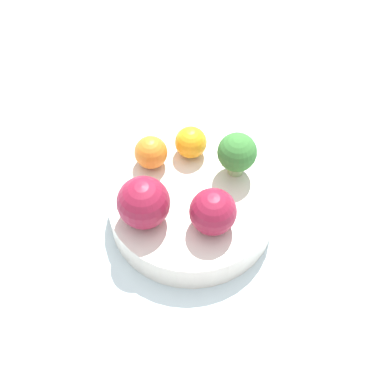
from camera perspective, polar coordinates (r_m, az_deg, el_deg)
ground_plane at (r=0.71m, az=0.00°, el=-3.45°), size 6.00×6.00×0.00m
table_surface at (r=0.70m, az=0.00°, el=-3.00°), size 1.20×1.20×0.02m
bowl at (r=0.67m, az=0.00°, el=-1.56°), size 0.21×0.21×0.04m
broccoli at (r=0.66m, az=4.82°, el=4.15°), size 0.05×0.05×0.06m
apple_red at (r=0.61m, az=2.26°, el=-2.12°), size 0.06×0.06×0.06m
apple_green at (r=0.62m, az=-5.19°, el=-1.13°), size 0.06×0.06×0.06m
orange_front at (r=0.68m, az=-4.41°, el=4.23°), size 0.04×0.04×0.04m
orange_back at (r=0.69m, az=-0.49°, el=5.32°), size 0.04×0.04×0.04m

